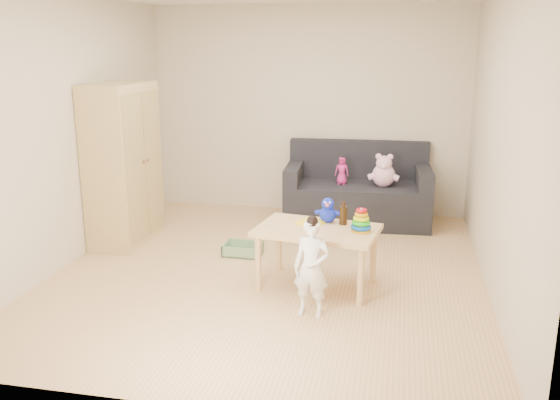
% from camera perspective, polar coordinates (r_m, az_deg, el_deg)
% --- Properties ---
extents(room, '(4.50, 4.50, 4.50)m').
position_cam_1_polar(room, '(5.40, -1.06, 6.03)').
color(room, tan).
rests_on(room, ground).
extents(wardrobe, '(0.48, 0.96, 1.73)m').
position_cam_1_polar(wardrobe, '(6.62, -14.86, 3.35)').
color(wardrobe, tan).
rests_on(wardrobe, ground).
extents(sofa, '(1.77, 0.96, 0.48)m').
position_cam_1_polar(sofa, '(7.27, 7.42, -0.29)').
color(sofa, black).
rests_on(sofa, ground).
extents(play_table, '(1.14, 0.81, 0.55)m').
position_cam_1_polar(play_table, '(5.33, 3.56, -5.53)').
color(play_table, '#F0BF83').
rests_on(play_table, ground).
extents(storage_bin, '(0.39, 0.29, 0.12)m').
position_cam_1_polar(storage_bin, '(6.19, -3.60, -4.73)').
color(storage_bin, gray).
rests_on(storage_bin, ground).
extents(toddler, '(0.31, 0.23, 0.79)m').
position_cam_1_polar(toddler, '(4.74, 3.06, -6.64)').
color(toddler, white).
rests_on(toddler, ground).
extents(pink_bear, '(0.31, 0.28, 0.33)m').
position_cam_1_polar(pink_bear, '(7.10, 9.95, 2.61)').
color(pink_bear, '#FFBBDC').
rests_on(pink_bear, sofa).
extents(doll, '(0.17, 0.12, 0.33)m').
position_cam_1_polar(doll, '(7.13, 5.97, 2.79)').
color(doll, '#DA2886').
rests_on(doll, sofa).
extents(ring_stacker, '(0.18, 0.18, 0.21)m').
position_cam_1_polar(ring_stacker, '(5.16, 7.81, -2.14)').
color(ring_stacker, '#DD9E0B').
rests_on(ring_stacker, play_table).
extents(brown_bottle, '(0.07, 0.07, 0.21)m').
position_cam_1_polar(brown_bottle, '(5.33, 6.12, -1.42)').
color(brown_bottle, black).
rests_on(brown_bottle, play_table).
extents(blue_plush, '(0.21, 0.18, 0.23)m').
position_cam_1_polar(blue_plush, '(5.38, 4.63, -0.93)').
color(blue_plush, '#182AD9').
rests_on(blue_plush, play_table).
extents(wooden_figure, '(0.04, 0.04, 0.10)m').
position_cam_1_polar(wooden_figure, '(5.24, 3.01, -2.09)').
color(wooden_figure, '#5F281D').
rests_on(wooden_figure, play_table).
extents(yellow_book, '(0.28, 0.28, 0.02)m').
position_cam_1_polar(yellow_book, '(5.36, 2.99, -2.16)').
color(yellow_book, yellow).
rests_on(yellow_book, play_table).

